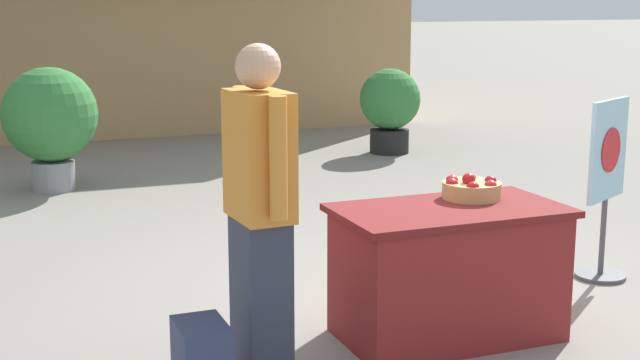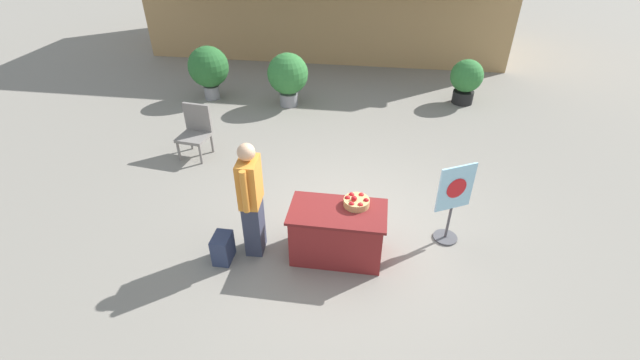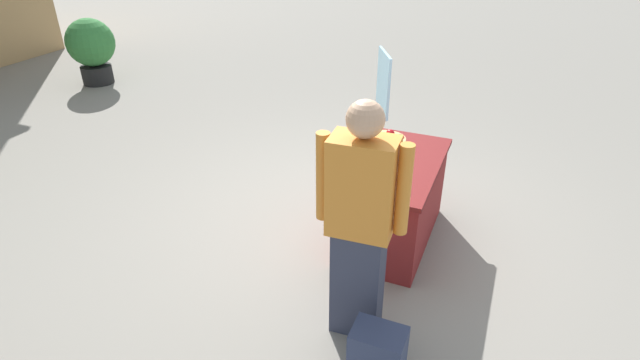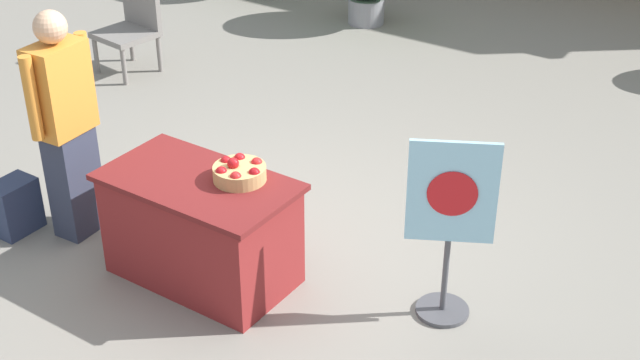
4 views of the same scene
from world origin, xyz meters
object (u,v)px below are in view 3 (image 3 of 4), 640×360
Objects in this scene: backpack at (377,356)px; poster_board at (382,103)px; person_visitor at (360,224)px; potted_plant_near_right at (91,47)px; display_table at (392,201)px; apple_basket at (386,142)px.

poster_board reaches higher than backpack.
backpack is at bearing -148.74° from person_visitor.
potted_plant_near_right is at bearing 54.98° from person_visitor.
potted_plant_near_right is (2.48, 5.87, 0.23)m from display_table.
apple_basket is 1.43m from poster_board.
potted_plant_near_right reaches higher than display_table.
apple_basket reaches higher than backpack.
apple_basket is 1.43m from person_visitor.
apple_basket is (0.24, 0.16, 0.45)m from display_table.
backpack is (-1.81, -0.50, -0.64)m from apple_basket.
potted_plant_near_right is (0.89, 5.29, -0.07)m from poster_board.
potted_plant_near_right reaches higher than backpack.
backpack is at bearing -123.11° from potted_plant_near_right.
person_visitor reaches higher than display_table.
apple_basket is 6.14m from potted_plant_near_right.
person_visitor reaches higher than potted_plant_near_right.
person_visitor is 1.36× the size of poster_board.
display_table is 6.38m from potted_plant_near_right.
poster_board is (1.35, 0.42, -0.15)m from apple_basket.
apple_basket is 1.98m from backpack.
apple_basket reaches higher than display_table.
display_table is 1.62m from backpack.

